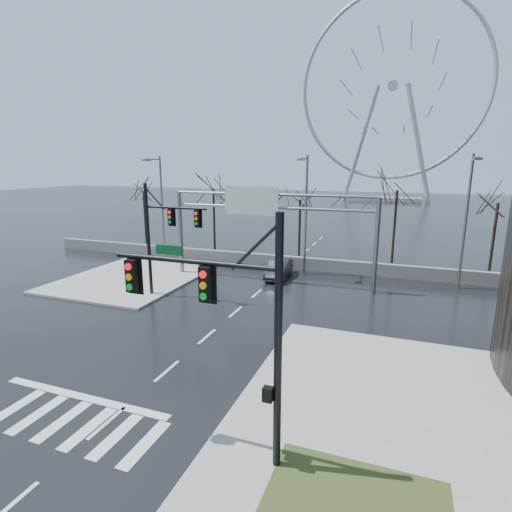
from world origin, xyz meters
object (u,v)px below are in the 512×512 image
at_px(signal_mast_near, 234,316).
at_px(ferris_wheel, 392,94).
at_px(sign_gantry, 265,218).
at_px(car, 279,268).
at_px(signal_mast_far, 161,230).

relative_size(signal_mast_near, ferris_wheel, 0.16).
height_order(sign_gantry, car, sign_gantry).
height_order(signal_mast_far, car, signal_mast_far).
bearing_deg(sign_gantry, signal_mast_far, -132.47).
bearing_deg(car, signal_mast_near, -81.59).
bearing_deg(car, ferris_wheel, 81.66).
relative_size(ferris_wheel, car, 11.09).
xyz_separation_m(ferris_wheel, car, (-4.75, -78.30, -25.38)).
bearing_deg(signal_mast_near, signal_mast_far, 130.26).
bearing_deg(sign_gantry, signal_mast_near, -73.81).
bearing_deg(signal_mast_near, sign_gantry, 106.19).
distance_m(signal_mast_far, sign_gantry, 8.14).
xyz_separation_m(signal_mast_near, signal_mast_far, (-11.01, 13.00, -0.04)).
bearing_deg(signal_mast_near, ferris_wheel, 90.08).
bearing_deg(car, sign_gantry, -114.57).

